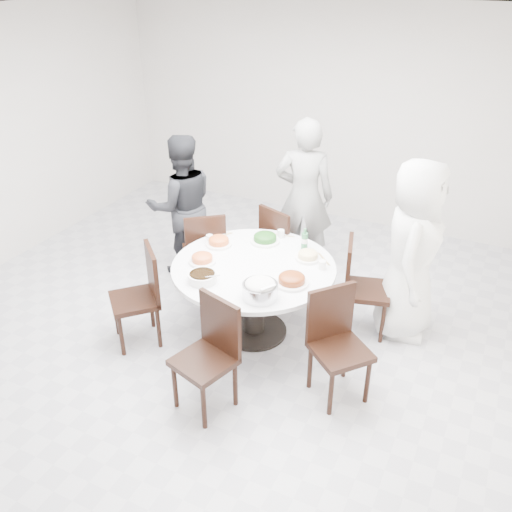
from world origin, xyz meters
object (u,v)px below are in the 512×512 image
at_px(chair_s, 204,359).
at_px(chair_sw, 134,298).
at_px(chair_ne, 367,288).
at_px(diner_middle, 304,197).
at_px(rice_bowl, 260,291).
at_px(soup_bowl, 202,277).
at_px(chair_n, 286,246).
at_px(diner_left, 182,206).
at_px(chair_nw, 204,250).
at_px(beverage_bottle, 305,239).
at_px(diner_right, 412,251).
at_px(chair_se, 341,349).
at_px(dining_table, 254,299).

bearing_deg(chair_s, chair_sw, 172.27).
height_order(chair_ne, diner_middle, diner_middle).
bearing_deg(rice_bowl, chair_sw, -173.44).
height_order(diner_middle, soup_bowl, diner_middle).
bearing_deg(chair_n, chair_s, 115.78).
height_order(diner_middle, rice_bowl, diner_middle).
distance_m(chair_n, chair_sw, 1.77).
distance_m(chair_sw, chair_s, 1.11).
bearing_deg(diner_middle, diner_left, 11.72).
distance_m(chair_nw, diner_left, 0.59).
relative_size(chair_n, chair_s, 1.00).
distance_m(diner_left, soup_bowl, 1.53).
bearing_deg(soup_bowl, beverage_bottle, 58.13).
bearing_deg(chair_sw, diner_right, 73.53).
bearing_deg(chair_se, diner_middle, 70.25).
height_order(dining_table, diner_right, diner_right).
bearing_deg(chair_se, chair_sw, 134.18).
bearing_deg(diner_left, chair_se, 107.52).
bearing_deg(dining_table, diner_right, 27.73).
height_order(chair_ne, chair_se, same).
height_order(chair_nw, soup_bowl, chair_nw).
xyz_separation_m(chair_ne, soup_bowl, (-1.22, -0.94, 0.31)).
bearing_deg(diner_left, chair_nw, 104.06).
bearing_deg(beverage_bottle, rice_bowl, -91.19).
bearing_deg(soup_bowl, chair_sw, -166.99).
height_order(dining_table, chair_nw, chair_nw).
distance_m(chair_se, diner_right, 1.24).
bearing_deg(soup_bowl, diner_right, 35.66).
distance_m(chair_sw, chair_se, 1.93).
bearing_deg(dining_table, chair_nw, 149.61).
bearing_deg(chair_n, diner_left, 31.65).
bearing_deg(diner_right, chair_nw, 89.80).
distance_m(chair_ne, rice_bowl, 1.21).
bearing_deg(rice_bowl, beverage_bottle, 88.81).
relative_size(diner_left, soup_bowl, 6.39).
bearing_deg(chair_n, beverage_bottle, 150.07).
relative_size(chair_nw, diner_middle, 0.54).
bearing_deg(chair_s, chair_se, 49.40).
bearing_deg(diner_left, soup_bowl, 85.12).
bearing_deg(chair_sw, rice_bowl, 50.26).
height_order(chair_se, rice_bowl, chair_se).
relative_size(chair_nw, soup_bowl, 3.78).
bearing_deg(chair_ne, rice_bowl, 130.57).
relative_size(chair_s, beverage_bottle, 4.36).
bearing_deg(chair_nw, diner_right, 146.36).
relative_size(diner_right, soup_bowl, 6.92).
distance_m(chair_se, diner_left, 2.57).
xyz_separation_m(chair_ne, rice_bowl, (-0.66, -0.96, 0.34)).
relative_size(chair_sw, beverage_bottle, 4.36).
height_order(diner_right, soup_bowl, diner_right).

